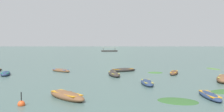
{
  "coord_description": "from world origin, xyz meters",
  "views": [
    {
      "loc": [
        -2.82,
        -6.35,
        3.35
      ],
      "look_at": [
        -0.49,
        46.53,
        0.93
      ],
      "focal_mm": 36.4,
      "sensor_mm": 36.0,
      "label": 1
    }
  ],
  "objects_px": {
    "rowboat_6": "(67,96)",
    "rowboat_4": "(114,74)",
    "rowboat_1": "(61,70)",
    "rowboat_8": "(123,70)",
    "ferry_0": "(109,51)",
    "rowboat_0": "(224,79)",
    "rowboat_2": "(147,83)",
    "mooring_buoy": "(21,104)",
    "rowboat_10": "(210,96)",
    "rowboat_5": "(174,73)",
    "rowboat_9": "(5,74)"
  },
  "relations": [
    {
      "from": "rowboat_6",
      "to": "rowboat_4",
      "type": "bearing_deg",
      "value": 71.63
    },
    {
      "from": "rowboat_1",
      "to": "rowboat_8",
      "type": "height_order",
      "value": "rowboat_8"
    },
    {
      "from": "rowboat_6",
      "to": "ferry_0",
      "type": "height_order",
      "value": "ferry_0"
    },
    {
      "from": "rowboat_0",
      "to": "rowboat_2",
      "type": "xyz_separation_m",
      "value": [
        -7.59,
        -1.44,
        -0.09
      ]
    },
    {
      "from": "mooring_buoy",
      "to": "rowboat_10",
      "type": "bearing_deg",
      "value": 7.34
    },
    {
      "from": "ferry_0",
      "to": "rowboat_8",
      "type": "bearing_deg",
      "value": -90.83
    },
    {
      "from": "rowboat_5",
      "to": "mooring_buoy",
      "type": "relative_size",
      "value": 4.22
    },
    {
      "from": "rowboat_5",
      "to": "rowboat_0",
      "type": "bearing_deg",
      "value": -62.35
    },
    {
      "from": "rowboat_1",
      "to": "rowboat_2",
      "type": "bearing_deg",
      "value": -47.64
    },
    {
      "from": "rowboat_0",
      "to": "rowboat_8",
      "type": "bearing_deg",
      "value": 135.72
    },
    {
      "from": "rowboat_4",
      "to": "rowboat_9",
      "type": "height_order",
      "value": "rowboat_4"
    },
    {
      "from": "rowboat_4",
      "to": "ferry_0",
      "type": "xyz_separation_m",
      "value": [
        2.8,
        102.01,
        0.27
      ]
    },
    {
      "from": "rowboat_10",
      "to": "rowboat_1",
      "type": "bearing_deg",
      "value": 128.95
    },
    {
      "from": "rowboat_10",
      "to": "ferry_0",
      "type": "bearing_deg",
      "value": 91.42
    },
    {
      "from": "rowboat_0",
      "to": "rowboat_4",
      "type": "height_order",
      "value": "rowboat_0"
    },
    {
      "from": "rowboat_0",
      "to": "rowboat_1",
      "type": "relative_size",
      "value": 1.3
    },
    {
      "from": "rowboat_1",
      "to": "ferry_0",
      "type": "height_order",
      "value": "ferry_0"
    },
    {
      "from": "rowboat_1",
      "to": "rowboat_8",
      "type": "bearing_deg",
      "value": -0.67
    },
    {
      "from": "rowboat_2",
      "to": "rowboat_8",
      "type": "bearing_deg",
      "value": 96.64
    },
    {
      "from": "rowboat_8",
      "to": "rowboat_10",
      "type": "bearing_deg",
      "value": -74.35
    },
    {
      "from": "rowboat_6",
      "to": "rowboat_10",
      "type": "relative_size",
      "value": 1.04
    },
    {
      "from": "rowboat_6",
      "to": "rowboat_10",
      "type": "bearing_deg",
      "value": -1.06
    },
    {
      "from": "rowboat_4",
      "to": "rowboat_8",
      "type": "distance_m",
      "value": 4.31
    },
    {
      "from": "rowboat_8",
      "to": "ferry_0",
      "type": "height_order",
      "value": "ferry_0"
    },
    {
      "from": "rowboat_0",
      "to": "rowboat_2",
      "type": "height_order",
      "value": "rowboat_0"
    },
    {
      "from": "rowboat_2",
      "to": "rowboat_4",
      "type": "xyz_separation_m",
      "value": [
        -2.54,
        5.9,
        0.03
      ]
    },
    {
      "from": "rowboat_5",
      "to": "rowboat_6",
      "type": "relative_size",
      "value": 1.11
    },
    {
      "from": "rowboat_2",
      "to": "rowboat_1",
      "type": "bearing_deg",
      "value": 132.36
    },
    {
      "from": "rowboat_4",
      "to": "rowboat_5",
      "type": "height_order",
      "value": "rowboat_4"
    },
    {
      "from": "rowboat_2",
      "to": "rowboat_6",
      "type": "distance_m",
      "value": 7.85
    },
    {
      "from": "ferry_0",
      "to": "rowboat_10",
      "type": "bearing_deg",
      "value": -88.58
    },
    {
      "from": "mooring_buoy",
      "to": "rowboat_1",
      "type": "bearing_deg",
      "value": 92.79
    },
    {
      "from": "rowboat_1",
      "to": "rowboat_2",
      "type": "height_order",
      "value": "same"
    },
    {
      "from": "rowboat_0",
      "to": "ferry_0",
      "type": "height_order",
      "value": "ferry_0"
    },
    {
      "from": "ferry_0",
      "to": "mooring_buoy",
      "type": "xyz_separation_m",
      "value": [
        -8.63,
        -114.45,
        -0.35
      ]
    },
    {
      "from": "rowboat_8",
      "to": "rowboat_9",
      "type": "relative_size",
      "value": 1.11
    },
    {
      "from": "rowboat_8",
      "to": "ferry_0",
      "type": "distance_m",
      "value": 97.94
    },
    {
      "from": "mooring_buoy",
      "to": "rowboat_5",
      "type": "bearing_deg",
      "value": 46.35
    },
    {
      "from": "rowboat_0",
      "to": "rowboat_6",
      "type": "distance_m",
      "value": 15.12
    },
    {
      "from": "rowboat_0",
      "to": "rowboat_2",
      "type": "distance_m",
      "value": 7.73
    },
    {
      "from": "rowboat_0",
      "to": "rowboat_2",
      "type": "relative_size",
      "value": 1.31
    },
    {
      "from": "rowboat_0",
      "to": "ferry_0",
      "type": "relative_size",
      "value": 0.45
    },
    {
      "from": "rowboat_5",
      "to": "mooring_buoy",
      "type": "distance_m",
      "value": 18.85
    },
    {
      "from": "mooring_buoy",
      "to": "ferry_0",
      "type": "bearing_deg",
      "value": 85.69
    },
    {
      "from": "rowboat_6",
      "to": "mooring_buoy",
      "type": "relative_size",
      "value": 3.8
    },
    {
      "from": "rowboat_4",
      "to": "rowboat_6",
      "type": "distance_m",
      "value": 11.38
    },
    {
      "from": "rowboat_10",
      "to": "mooring_buoy",
      "type": "height_order",
      "value": "mooring_buoy"
    },
    {
      "from": "rowboat_4",
      "to": "rowboat_6",
      "type": "relative_size",
      "value": 1.17
    },
    {
      "from": "rowboat_2",
      "to": "rowboat_10",
      "type": "height_order",
      "value": "rowboat_2"
    },
    {
      "from": "rowboat_0",
      "to": "mooring_buoy",
      "type": "xyz_separation_m",
      "value": [
        -15.97,
        -7.99,
        -0.14
      ]
    }
  ]
}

